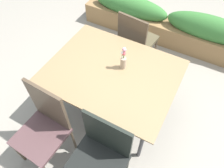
# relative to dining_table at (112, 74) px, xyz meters

# --- Properties ---
(ground_plane) EXTENTS (12.00, 12.00, 0.00)m
(ground_plane) POSITION_rel_dining_table_xyz_m (0.04, 0.09, -0.68)
(ground_plane) COLOR gray
(dining_table) EXTENTS (1.43, 1.13, 0.73)m
(dining_table) POSITION_rel_dining_table_xyz_m (0.00, 0.00, 0.00)
(dining_table) COLOR #8C704C
(dining_table) RESTS_ON ground
(chair_near_left) EXTENTS (0.48, 0.48, 1.03)m
(chair_near_left) POSITION_rel_dining_table_xyz_m (-0.32, -0.82, -0.11)
(chair_near_left) COLOR brown
(chair_near_left) RESTS_ON ground
(chair_far_side) EXTENTS (0.50, 0.50, 0.95)m
(chair_far_side) POSITION_rel_dining_table_xyz_m (-0.08, 0.83, -0.14)
(chair_far_side) COLOR brown
(chair_far_side) RESTS_ON ground
(chair_near_right) EXTENTS (0.50, 0.50, 0.97)m
(chair_near_right) POSITION_rel_dining_table_xyz_m (0.32, -0.83, -0.13)
(chair_near_right) COLOR black
(chair_near_right) RESTS_ON ground
(flower_vase) EXTENTS (0.06, 0.06, 0.29)m
(flower_vase) POSITION_rel_dining_table_xyz_m (0.08, 0.11, 0.17)
(flower_vase) COLOR tan
(flower_vase) RESTS_ON dining_table
(planter_box) EXTENTS (2.94, 0.37, 0.67)m
(planter_box) POSITION_rel_dining_table_xyz_m (0.13, 1.65, -0.37)
(planter_box) COLOR olive
(planter_box) RESTS_ON ground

